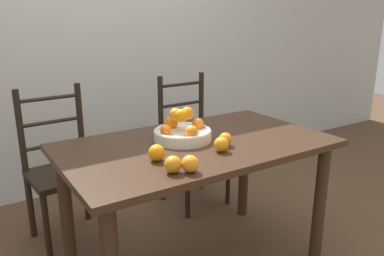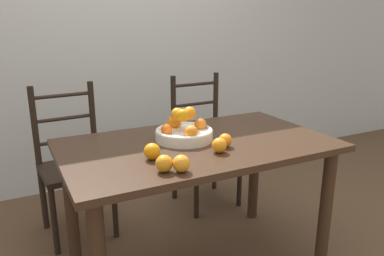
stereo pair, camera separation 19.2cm
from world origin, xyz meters
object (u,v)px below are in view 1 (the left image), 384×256
fruit_bowl (182,131)px  orange_loose_2 (225,139)px  orange_loose_0 (221,144)px  chair_left (63,172)px  chair_right (192,145)px  orange_loose_3 (190,164)px  orange_loose_1 (157,153)px  orange_loose_4 (173,164)px

fruit_bowl → orange_loose_2: size_ratio=4.46×
orange_loose_0 → chair_left: bearing=121.1°
chair_right → orange_loose_0: bearing=-116.4°
orange_loose_3 → chair_right: 1.32m
fruit_bowl → orange_loose_3: bearing=-117.2°
orange_loose_3 → orange_loose_1: bearing=106.0°
fruit_bowl → orange_loose_3: fruit_bowl is taller
orange_loose_1 → chair_left: 0.96m
fruit_bowl → orange_loose_2: fruit_bowl is taller
orange_loose_0 → orange_loose_2: size_ratio=1.07×
orange_loose_0 → fruit_bowl: bearing=104.3°
orange_loose_0 → orange_loose_2: 0.09m
orange_loose_2 → chair_right: chair_right is taller
orange_loose_0 → chair_right: chair_right is taller
fruit_bowl → orange_loose_1: size_ratio=4.00×
orange_loose_1 → orange_loose_2: 0.40m
orange_loose_3 → orange_loose_4: bearing=152.5°
orange_loose_4 → orange_loose_1: bearing=87.0°
chair_right → orange_loose_3: bearing=-125.0°
orange_loose_0 → chair_left: 1.14m
orange_loose_2 → fruit_bowl: bearing=124.5°
fruit_bowl → orange_loose_0: size_ratio=4.18×
orange_loose_0 → chair_right: (0.42, 0.93, -0.34)m
orange_loose_4 → chair_left: size_ratio=0.08×
orange_loose_1 → orange_loose_4: orange_loose_1 is taller
orange_loose_0 → orange_loose_3: 0.30m
chair_right → fruit_bowl: bearing=-128.2°
fruit_bowl → orange_loose_0: 0.27m
fruit_bowl → orange_loose_0: fruit_bowl is taller
fruit_bowl → orange_loose_1: (-0.26, -0.20, -0.01)m
orange_loose_0 → orange_loose_4: 0.35m
orange_loose_1 → orange_loose_3: bearing=-74.0°
orange_loose_0 → orange_loose_4: same height
fruit_bowl → orange_loose_3: size_ratio=4.11×
orange_loose_4 → fruit_bowl: bearing=53.5°
orange_loose_4 → chair_right: size_ratio=0.08×
orange_loose_2 → orange_loose_4: (-0.41, -0.16, 0.00)m
orange_loose_0 → orange_loose_1: (-0.33, 0.06, 0.00)m
chair_right → orange_loose_4: bearing=-128.3°
chair_left → fruit_bowl: bearing=-57.6°
orange_loose_3 → chair_right: size_ratio=0.08×
orange_loose_1 → chair_left: (-0.23, 0.87, -0.35)m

